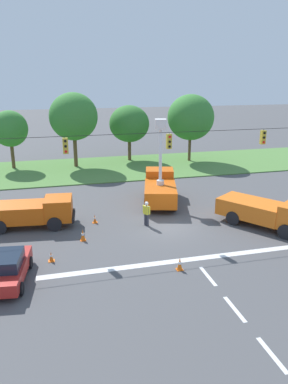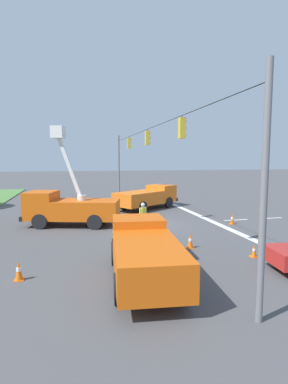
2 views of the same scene
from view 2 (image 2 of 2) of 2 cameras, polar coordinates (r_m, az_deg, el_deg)
ground_plane at (r=21.17m, az=0.60°, el=-6.23°), size 200.00×200.00×0.00m
lane_markings at (r=23.53m, az=16.00°, el=-5.19°), size 17.60×15.25×0.01m
signal_gantry at (r=20.68m, az=0.61°, el=5.86°), size 26.20×0.33×7.20m
utility_truck_bucket_lift at (r=21.29m, az=-14.08°, el=-2.60°), size 4.07×6.82×6.79m
utility_truck_support_near at (r=27.75m, az=0.69°, el=-0.90°), size 5.73×6.77×2.08m
utility_truck_support_far at (r=11.60m, az=-0.03°, el=-11.13°), size 6.54×2.94×2.02m
road_worker at (r=19.51m, az=-0.21°, el=-4.31°), size 0.43×0.55×1.77m
traffic_cone_foreground_left at (r=12.63m, az=-22.75°, el=-13.67°), size 0.36×0.36×0.76m
traffic_cone_foreground_right at (r=15.82m, az=8.81°, el=-9.19°), size 0.36×0.36×0.77m
traffic_cone_mid_left at (r=22.18m, az=16.45°, el=-4.96°), size 0.36×0.36×0.73m
traffic_cone_mid_right at (r=16.08m, az=-2.29°, el=-9.20°), size 0.36×0.36×0.61m
traffic_cone_near_bucket at (r=29.77m, az=-6.03°, el=-1.82°), size 0.36×0.36×0.83m
traffic_cone_lane_edge_a at (r=15.22m, az=20.21°, el=-10.52°), size 0.36×0.36×0.60m
traffic_cone_lane_edge_b at (r=29.40m, az=21.49°, el=-2.51°), size 0.36×0.36×0.66m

